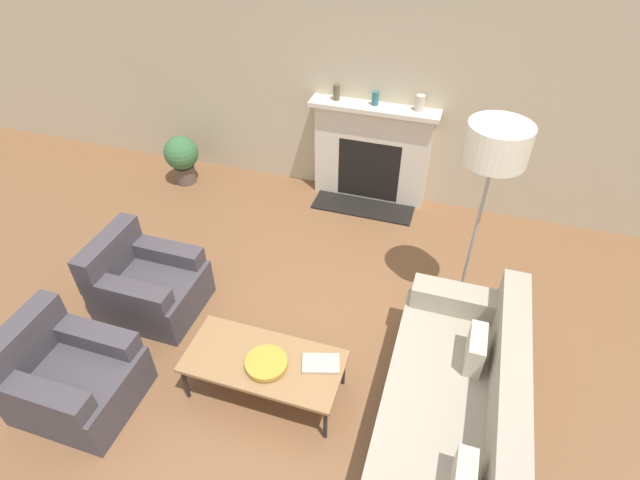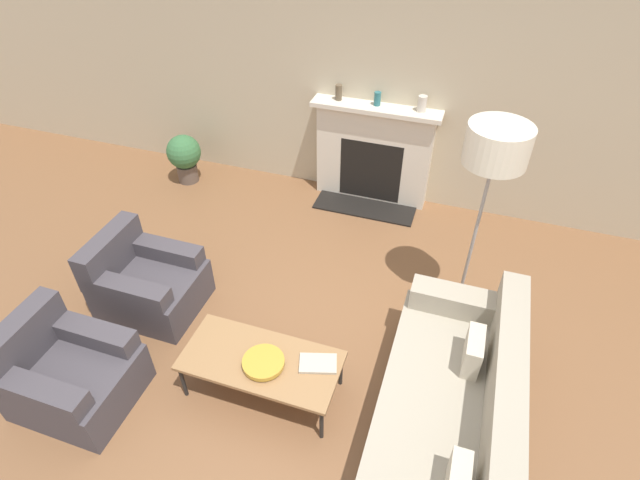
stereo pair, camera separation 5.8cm
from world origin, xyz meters
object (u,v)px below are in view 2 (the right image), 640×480
at_px(coffee_table, 261,362).
at_px(mantel_vase_left, 339,92).
at_px(armchair_far, 146,282).
at_px(fireplace, 373,155).
at_px(book, 318,363).
at_px(couch, 448,428).
at_px(floor_lamp, 495,153).
at_px(mantel_vase_center_left, 377,99).
at_px(potted_plant, 184,155).
at_px(bowl, 263,362).
at_px(mantel_vase_center_right, 422,104).
at_px(armchair_near, 68,373).

xyz_separation_m(coffee_table, mantel_vase_left, (-0.30, 2.98, 0.93)).
distance_m(armchair_far, mantel_vase_left, 2.87).
height_order(fireplace, mantel_vase_left, mantel_vase_left).
bearing_deg(book, mantel_vase_left, 87.44).
relative_size(armchair_far, coffee_table, 0.71).
xyz_separation_m(armchair_far, coffee_table, (1.40, -0.53, 0.07)).
xyz_separation_m(couch, floor_lamp, (-0.06, 1.58, 1.31)).
relative_size(fireplace, mantel_vase_center_left, 9.79).
relative_size(mantel_vase_center_left, potted_plant, 0.24).
height_order(bowl, mantel_vase_center_left, mantel_vase_center_left).
bearing_deg(coffee_table, mantel_vase_left, 95.69).
relative_size(armchair_far, potted_plant, 1.39).
relative_size(bowl, mantel_vase_center_left, 2.18).
distance_m(couch, potted_plant, 4.50).
height_order(couch, mantel_vase_center_right, mantel_vase_center_right).
distance_m(fireplace, armchair_near, 3.83).
xyz_separation_m(armchair_near, coffee_table, (1.40, 0.53, 0.07)).
relative_size(armchair_near, floor_lamp, 0.47).
distance_m(book, mantel_vase_center_right, 3.02).
xyz_separation_m(mantel_vase_center_left, mantel_vase_center_right, (0.49, 0.00, 0.01)).
xyz_separation_m(armchair_far, bowl, (1.44, -0.57, 0.13)).
height_order(coffee_table, floor_lamp, floor_lamp).
bearing_deg(couch, bowl, -91.57).
height_order(fireplace, armchair_far, fireplace).
height_order(coffee_table, mantel_vase_center_right, mantel_vase_center_right).
relative_size(coffee_table, mantel_vase_left, 7.12).
bearing_deg(coffee_table, armchair_near, -159.40).
bearing_deg(mantel_vase_center_right, couch, -75.00).
height_order(armchair_near, potted_plant, armchair_near).
bearing_deg(potted_plant, coffee_table, -49.80).
bearing_deg(mantel_vase_center_left, mantel_vase_center_right, 0.00).
bearing_deg(bowl, coffee_table, 136.55).
bearing_deg(book, floor_lamp, 38.93).
xyz_separation_m(armchair_near, armchair_far, (0.00, 1.06, 0.00)).
height_order(floor_lamp, mantel_vase_center_right, floor_lamp).
relative_size(mantel_vase_left, potted_plant, 0.27).
bearing_deg(mantel_vase_center_left, floor_lamp, -49.81).
xyz_separation_m(armchair_near, mantel_vase_left, (1.11, 3.51, 1.00)).
relative_size(book, mantel_vase_center_right, 1.88).
bearing_deg(couch, mantel_vase_center_right, -165.00).
bearing_deg(floor_lamp, book, -124.31).
bearing_deg(potted_plant, mantel_vase_center_right, 8.14).
bearing_deg(armchair_far, mantel_vase_center_right, -39.70).
xyz_separation_m(fireplace, couch, (1.30, -3.04, -0.27)).
xyz_separation_m(mantel_vase_center_right, potted_plant, (-2.81, -0.40, -0.92)).
height_order(mantel_vase_left, potted_plant, mantel_vase_left).
height_order(armchair_near, mantel_vase_center_left, mantel_vase_center_left).
distance_m(couch, coffee_table, 1.45).
relative_size(armchair_near, mantel_vase_left, 5.07).
bearing_deg(mantel_vase_center_left, coffee_table, -92.75).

